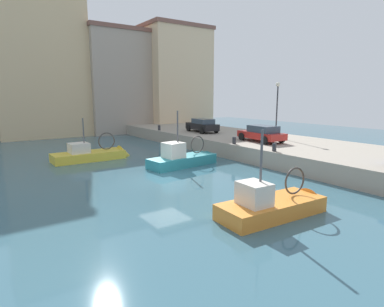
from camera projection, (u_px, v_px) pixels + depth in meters
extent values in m
plane|color=#386070|center=(165.00, 178.00, 19.26)|extent=(80.00, 80.00, 0.00)
cube|color=#9E9384|center=(290.00, 150.00, 25.58)|extent=(9.00, 56.00, 1.20)
cube|color=orange|center=(271.00, 216.00, 13.24)|extent=(4.78, 2.04, 1.32)
cone|color=orange|center=(314.00, 204.00, 14.63)|extent=(0.98, 1.66, 1.62)
cube|color=#896B4C|center=(272.00, 202.00, 13.14)|extent=(4.59, 1.89, 0.08)
cube|color=beige|center=(254.00, 194.00, 12.54)|extent=(1.08, 1.28, 0.93)
cylinder|color=#4C4C51|center=(261.00, 168.00, 12.51)|extent=(0.10, 0.10, 3.02)
torus|color=#3F3833|center=(295.00, 181.00, 13.69)|extent=(1.20, 0.14, 1.20)
sphere|color=white|center=(230.00, 210.00, 13.31)|extent=(0.32, 0.32, 0.32)
cube|color=gold|center=(89.00, 160.00, 24.62)|extent=(5.32, 2.09, 1.28)
cone|color=gold|center=(125.00, 156.00, 26.32)|extent=(0.93, 1.82, 1.81)
cube|color=#9E7A51|center=(88.00, 153.00, 24.51)|extent=(5.10, 1.92, 0.08)
cube|color=beige|center=(79.00, 148.00, 24.04)|extent=(1.40, 1.39, 0.76)
cylinder|color=#4C4C51|center=(84.00, 136.00, 24.12)|extent=(0.10, 0.10, 2.66)
torus|color=#3F3833|center=(107.00, 141.00, 25.22)|extent=(1.35, 0.10, 1.35)
sphere|color=white|center=(64.00, 158.00, 24.57)|extent=(0.32, 0.32, 0.32)
cube|color=teal|center=(182.00, 166.00, 22.59)|extent=(5.24, 2.29, 1.40)
cone|color=teal|center=(212.00, 160.00, 24.46)|extent=(1.07, 1.65, 1.56)
cube|color=#B2A893|center=(182.00, 157.00, 22.48)|extent=(5.02, 2.13, 0.08)
cube|color=beige|center=(173.00, 150.00, 21.86)|extent=(1.39, 1.39, 1.07)
cylinder|color=#4C4C51|center=(178.00, 135.00, 21.92)|extent=(0.10, 0.10, 3.25)
torus|color=#3F3833|center=(197.00, 145.00, 23.26)|extent=(1.28, 0.22, 1.28)
sphere|color=white|center=(157.00, 164.00, 22.27)|extent=(0.32, 0.32, 0.32)
cube|color=red|center=(261.00, 135.00, 25.98)|extent=(2.05, 4.20, 0.52)
cube|color=#384756|center=(263.00, 129.00, 25.71)|extent=(1.70, 2.39, 0.54)
cylinder|color=black|center=(242.00, 136.00, 26.76)|extent=(0.27, 0.65, 0.64)
cylinder|color=black|center=(258.00, 135.00, 27.62)|extent=(0.27, 0.65, 0.64)
cylinder|color=black|center=(265.00, 140.00, 24.41)|extent=(0.27, 0.65, 0.64)
cylinder|color=black|center=(281.00, 139.00, 25.27)|extent=(0.27, 0.65, 0.64)
cube|color=black|center=(202.00, 126.00, 32.78)|extent=(2.02, 4.22, 0.62)
cube|color=#384756|center=(203.00, 121.00, 32.50)|extent=(1.66, 2.41, 0.48)
cylinder|color=black|center=(188.00, 128.00, 33.62)|extent=(0.28, 0.66, 0.64)
cylinder|color=black|center=(202.00, 127.00, 34.42)|extent=(0.28, 0.66, 0.64)
cylinder|color=black|center=(202.00, 131.00, 31.24)|extent=(0.28, 0.66, 0.64)
cylinder|color=black|center=(216.00, 130.00, 32.03)|extent=(0.28, 0.66, 0.64)
cylinder|color=#2D2D33|center=(274.00, 147.00, 21.48)|extent=(0.28, 0.28, 0.55)
cylinder|color=#2D2D33|center=(234.00, 140.00, 24.72)|extent=(0.28, 0.28, 0.55)
cylinder|color=#2D2D33|center=(159.00, 128.00, 34.44)|extent=(0.28, 0.28, 0.55)
cylinder|color=#38383D|center=(277.00, 112.00, 28.15)|extent=(0.12, 0.12, 4.50)
sphere|color=#F2EACC|center=(278.00, 84.00, 27.72)|extent=(0.36, 0.36, 0.36)
cube|color=#D1B284|center=(38.00, 56.00, 38.00)|extent=(9.94, 7.58, 19.01)
cube|color=#A39384|center=(117.00, 84.00, 42.79)|extent=(8.46, 6.89, 12.86)
cube|color=brown|center=(115.00, 32.00, 41.59)|extent=(8.80, 7.17, 0.50)
cube|color=beige|center=(173.00, 81.00, 46.01)|extent=(8.89, 7.40, 13.90)
cube|color=brown|center=(173.00, 28.00, 44.72)|extent=(9.24, 7.70, 0.50)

